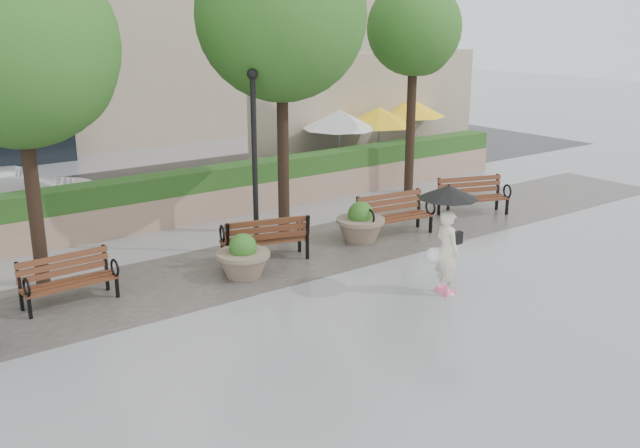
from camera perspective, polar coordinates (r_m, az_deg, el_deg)
ground at (r=13.36m, az=0.66°, el=-6.87°), size 100.00×100.00×0.00m
cobble_strip at (r=15.69m, az=-6.00°, el=-3.35°), size 28.00×3.20×0.01m
hedge_wall at (r=18.91m, az=-12.28°, el=1.87°), size 24.00×0.80×1.35m
cafe_wall at (r=26.24m, az=4.03°, el=9.14°), size 10.00×0.60×4.00m
cafe_hedge at (r=24.54m, az=6.41°, el=4.91°), size 8.00×0.50×0.90m
asphalt_street at (r=22.68m, az=-16.42°, el=2.24°), size 40.00×7.00×0.00m
bench_1 at (r=14.31m, az=-19.38°, el=-5.03°), size 1.77×0.75×0.93m
bench_2 at (r=15.91m, az=-4.42°, el=-1.88°), size 2.03×1.25×1.03m
bench_3 at (r=17.78m, az=6.02°, el=0.04°), size 1.98×1.00×1.02m
bench_4 at (r=19.96m, az=12.14°, el=1.56°), size 2.03×1.33×1.02m
planter_left at (r=14.94m, az=-6.16°, el=-2.89°), size 1.13×1.13×0.94m
planter_right at (r=17.23m, az=3.25°, el=-0.14°), size 1.18×1.18×0.99m
lamppost at (r=16.04m, az=-5.22°, el=3.95°), size 0.28×0.28×4.17m
tree_0 at (r=14.82m, az=-22.58°, el=12.55°), size 3.84×3.81×6.63m
tree_1 at (r=17.36m, az=-2.83°, el=15.89°), size 4.01×4.01×7.28m
tree_2 at (r=21.87m, az=7.67°, el=14.91°), size 2.96×2.77×6.31m
patio_umb_white at (r=23.55m, az=1.61°, el=8.33°), size 2.50×2.50×2.30m
patio_umb_yellow_a at (r=24.33m, az=4.75°, el=8.54°), size 2.50×2.50×2.30m
patio_umb_yellow_b at (r=26.84m, az=7.34°, el=9.18°), size 2.50×2.50×2.30m
car_right at (r=20.63m, az=-22.74°, el=2.17°), size 4.28×2.35×1.34m
pedestrian at (r=13.96m, az=10.15°, el=-0.36°), size 1.18×1.18×2.16m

